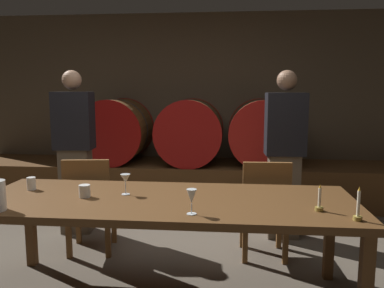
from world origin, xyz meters
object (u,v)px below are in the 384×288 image
wine_barrel_right (261,132)px  candle_right (358,211)px  dining_table (166,207)px  chair_left (90,201)px  guest_left (75,151)px  cup_right (85,191)px  wine_glass_right (192,197)px  cup_left (31,184)px  wine_glass_center (125,179)px  guest_right (285,154)px  candle_left (319,204)px  wine_barrel_center (190,132)px  chair_right (265,205)px  wine_barrel_left (117,131)px

wine_barrel_right → candle_right: 2.81m
dining_table → chair_left: chair_left is taller
guest_left → cup_right: 1.36m
wine_glass_right → cup_left: (-1.25, 0.45, -0.06)m
wine_glass_center → guest_left: bearing=126.4°
dining_table → guest_right: (0.97, 1.27, 0.18)m
cup_left → chair_left: bearing=67.3°
dining_table → candle_left: (0.99, -0.18, 0.11)m
candle_left → wine_glass_center: (-1.29, 0.25, 0.07)m
wine_barrel_right → wine_glass_center: size_ratio=5.66×
wine_barrel_center → wine_glass_center: (-0.22, -2.37, -0.09)m
cup_left → dining_table: bearing=-7.3°
dining_table → chair_right: (0.74, 0.73, -0.18)m
chair_right → guest_left: (-1.88, 0.48, 0.36)m
wine_barrel_right → candle_right: bearing=-83.1°
wine_barrel_center → wine_barrel_right: size_ratio=1.00×
chair_right → guest_right: 0.69m
guest_left → chair_left: bearing=118.3°
candle_right → cup_right: bearing=169.6°
guest_left → candle_right: (2.31, -1.55, -0.06)m
guest_right → candle_left: bearing=88.5°
wine_barrel_center → candle_right: bearing=-65.8°
candle_left → candle_right: (0.18, -0.16, 0.01)m
candle_left → wine_glass_center: size_ratio=1.14×
chair_left → candle_left: candle_left is taller
chair_right → wine_glass_center: chair_right is taller
wine_barrel_left → wine_glass_right: bearing=-65.3°
wine_barrel_left → candle_left: wine_barrel_left is taller
dining_table → cup_left: bearing=172.7°
wine_barrel_right → guest_left: 2.33m
guest_left → cup_left: guest_left is taller
guest_right → wine_glass_right: guest_right is taller
wine_barrel_right → candle_right: size_ratio=4.22×
wine_barrel_right → candle_left: wine_barrel_right is taller
wine_barrel_left → dining_table: wine_barrel_left is taller
wine_barrel_center → candle_left: 2.84m
wine_glass_center → wine_barrel_left: bearing=107.8°
wine_barrel_left → guest_right: size_ratio=0.51×
chair_left → wine_glass_right: bearing=127.2°
wine_barrel_left → guest_left: size_ratio=0.51×
wine_barrel_right → cup_right: size_ratio=9.61×
wine_barrel_center → cup_left: 2.50m
wine_glass_center → cup_right: (-0.27, -0.10, -0.07)m
wine_glass_right → wine_glass_center: bearing=142.5°
chair_right → candle_left: bearing=103.0°
wine_barrel_right → dining_table: 2.59m
wine_barrel_right → guest_right: (0.14, -1.18, -0.08)m
dining_table → cup_left: size_ratio=27.37×
wine_glass_center → cup_left: (-0.74, 0.06, -0.06)m
candle_right → wine_glass_right: (-0.96, 0.02, 0.05)m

